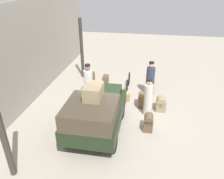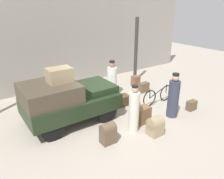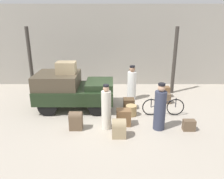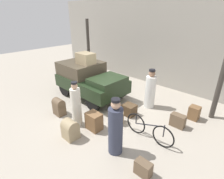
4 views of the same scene
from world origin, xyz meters
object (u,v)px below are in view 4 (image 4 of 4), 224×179
object	(u,v)px
trunk_barrel_dark	(70,129)
porter_with_bicycle	(76,106)
conductor_in_dark_uniform	(150,91)
trunk_on_truck_roof	(86,58)
suitcase_small_leather	(178,121)
trunk_large_brown	(129,110)
porter_carrying_trunk	(116,129)
trunk_umber_medium	(94,121)
suitcase_tan_flat	(59,106)
suitcase_black_upright	(194,113)
trunk_wicker_pale	(143,168)
truck	(89,78)
bicycle	(149,129)
wicker_basket	(118,118)

from	to	relation	value
trunk_barrel_dark	porter_with_bicycle	bearing A→B (deg)	126.54
conductor_in_dark_uniform	trunk_on_truck_roof	bearing A→B (deg)	-160.32
porter_with_bicycle	conductor_in_dark_uniform	size ratio (longest dim) A/B	0.99
suitcase_small_leather	porter_with_bicycle	bearing A→B (deg)	-138.31
trunk_large_brown	porter_carrying_trunk	bearing A→B (deg)	-62.86
porter_with_bicycle	trunk_umber_medium	bearing A→B (deg)	20.91
suitcase_tan_flat	suitcase_black_upright	distance (m)	5.21
porter_carrying_trunk	trunk_wicker_pale	distance (m)	1.21
porter_with_bicycle	trunk_wicker_pale	xyz separation A→B (m)	(2.94, -0.17, -0.56)
truck	suitcase_tan_flat	world-z (taller)	truck
porter_carrying_trunk	trunk_barrel_dark	xyz separation A→B (m)	(-1.46, -0.54, -0.45)
trunk_large_brown	trunk_barrel_dark	bearing A→B (deg)	-102.00
truck	bicycle	bearing A→B (deg)	-11.75
porter_with_bicycle	trunk_umber_medium	distance (m)	0.82
wicker_basket	suitcase_tan_flat	world-z (taller)	suitcase_tan_flat
truck	trunk_wicker_pale	bearing A→B (deg)	-24.47
conductor_in_dark_uniform	suitcase_black_upright	bearing A→B (deg)	11.45
bicycle	suitcase_small_leather	distance (m)	1.36
suitcase_tan_flat	suitcase_black_upright	bearing A→B (deg)	39.92
trunk_umber_medium	wicker_basket	bearing A→B (deg)	66.76
suitcase_small_leather	suitcase_tan_flat	size ratio (longest dim) A/B	0.73
truck	bicycle	world-z (taller)	truck
wicker_basket	trunk_wicker_pale	xyz separation A→B (m)	(1.95, -1.24, -0.02)
porter_carrying_trunk	conductor_in_dark_uniform	size ratio (longest dim) A/B	1.03
wicker_basket	suitcase_tan_flat	size ratio (longest dim) A/B	0.64
truck	trunk_large_brown	bearing A→B (deg)	-1.70
suitcase_small_leather	wicker_basket	bearing A→B (deg)	-142.17
suitcase_small_leather	trunk_barrel_dark	bearing A→B (deg)	-126.97
wicker_basket	trunk_on_truck_roof	bearing A→B (deg)	163.49
wicker_basket	conductor_in_dark_uniform	bearing A→B (deg)	84.81
bicycle	wicker_basket	xyz separation A→B (m)	(-1.30, -0.01, -0.15)
truck	suitcase_small_leather	xyz separation A→B (m)	(4.22, 0.50, -0.65)
suitcase_black_upright	trunk_wicker_pale	bearing A→B (deg)	-89.39
trunk_large_brown	suitcase_tan_flat	distance (m)	2.77
trunk_on_truck_roof	truck	bearing A→B (deg)	0.00
trunk_wicker_pale	trunk_large_brown	bearing A→B (deg)	135.38
truck	suitcase_tan_flat	distance (m)	2.08
trunk_barrel_dark	truck	bearing A→B (deg)	128.85
truck	trunk_umber_medium	distance (m)	2.79
porter_carrying_trunk	bicycle	bearing A→B (deg)	70.59
bicycle	porter_carrying_trunk	size ratio (longest dim) A/B	0.99
suitcase_tan_flat	trunk_large_brown	bearing A→B (deg)	42.78
trunk_on_truck_roof	wicker_basket	bearing A→B (deg)	-16.51
trunk_barrel_dark	trunk_wicker_pale	world-z (taller)	trunk_barrel_dark
truck	bicycle	xyz separation A→B (m)	(3.84, -0.80, -0.52)
wicker_basket	suitcase_black_upright	xyz separation A→B (m)	(1.92, 2.19, 0.05)
conductor_in_dark_uniform	trunk_large_brown	size ratio (longest dim) A/B	3.50
trunk_barrel_dark	trunk_large_brown	bearing A→B (deg)	78.00
suitcase_small_leather	trunk_umber_medium	bearing A→B (deg)	-133.65
porter_carrying_trunk	conductor_in_dark_uniform	distance (m)	3.05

